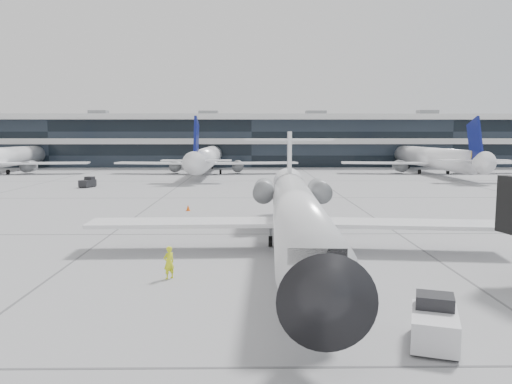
{
  "coord_description": "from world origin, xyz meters",
  "views": [
    {
      "loc": [
        -0.34,
        -34.08,
        6.88
      ],
      "look_at": [
        0.11,
        3.05,
        2.6
      ],
      "focal_mm": 35.0,
      "sensor_mm": 36.0,
      "label": 1
    }
  ],
  "objects": [
    {
      "name": "traffic_cone",
      "position": [
        -5.97,
        10.8,
        0.27
      ],
      "size": [
        0.43,
        0.43,
        0.56
      ],
      "rotation": [
        0.0,
        0.0,
        0.14
      ],
      "color": "#FF5B0D",
      "rests_on": "ground"
    },
    {
      "name": "ground",
      "position": [
        0.0,
        0.0,
        0.0
      ],
      "size": [
        220.0,
        220.0,
        0.0
      ],
      "primitive_type": "plane",
      "color": "gray",
      "rests_on": "ground"
    },
    {
      "name": "baggage_tug",
      "position": [
        5.71,
        -18.41,
        0.7
      ],
      "size": [
        2.15,
        2.78,
        1.55
      ],
      "rotation": [
        0.0,
        0.0,
        -0.33
      ],
      "color": "silver",
      "rests_on": "ground"
    },
    {
      "name": "regional_jet",
      "position": [
        2.41,
        -5.05,
        2.44
      ],
      "size": [
        24.77,
        30.88,
        7.13
      ],
      "rotation": [
        0.0,
        0.0,
        -0.04
      ],
      "color": "white",
      "rests_on": "ground"
    },
    {
      "name": "ramp_worker",
      "position": [
        -4.23,
        -10.72,
        0.79
      ],
      "size": [
        0.68,
        0.67,
        1.59
      ],
      "primitive_type": "imported",
      "rotation": [
        0.0,
        0.0,
        3.89
      ],
      "color": "#EFFF1A",
      "rests_on": "ground"
    },
    {
      "name": "terminal",
      "position": [
        0.0,
        82.0,
        5.0
      ],
      "size": [
        170.0,
        22.0,
        10.0
      ],
      "primitive_type": "cube",
      "color": "black",
      "rests_on": "ground"
    },
    {
      "name": "far_tug",
      "position": [
        -21.67,
        31.38,
        0.62
      ],
      "size": [
        1.92,
        2.46,
        1.37
      ],
      "rotation": [
        0.0,
        0.0,
        -0.33
      ],
      "color": "black",
      "rests_on": "ground"
    },
    {
      "name": "bg_jet_center",
      "position": [
        -8.0,
        55.0,
        0.0
      ],
      "size": [
        32.0,
        40.0,
        9.6
      ],
      "primitive_type": null,
      "color": "white",
      "rests_on": "ground"
    },
    {
      "name": "bg_jet_right",
      "position": [
        32.0,
        55.0,
        0.0
      ],
      "size": [
        32.0,
        40.0,
        9.6
      ],
      "primitive_type": null,
      "color": "white",
      "rests_on": "ground"
    }
  ]
}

